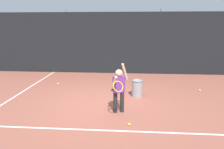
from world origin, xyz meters
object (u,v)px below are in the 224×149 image
(tennis_ball_0, at_px, (58,84))
(tennis_ball_3, at_px, (129,124))
(ball_hopper, at_px, (137,88))
(tennis_ball_1, at_px, (133,90))
(tennis_player, at_px, (119,87))
(tennis_ball_2, at_px, (200,90))

(tennis_ball_0, relative_size, tennis_ball_3, 1.00)
(ball_hopper, height_order, tennis_ball_1, ball_hopper)
(ball_hopper, height_order, tennis_ball_3, ball_hopper)
(tennis_player, bearing_deg, tennis_ball_0, 100.78)
(tennis_ball_0, relative_size, tennis_ball_2, 1.00)
(ball_hopper, bearing_deg, tennis_ball_2, 17.73)
(tennis_ball_0, bearing_deg, ball_hopper, -21.11)
(tennis_ball_2, height_order, tennis_ball_3, same)
(tennis_player, bearing_deg, tennis_ball_2, 2.14)
(ball_hopper, relative_size, tennis_ball_3, 8.52)
(ball_hopper, bearing_deg, tennis_ball_0, 158.89)
(tennis_ball_0, xyz_separation_m, tennis_ball_3, (2.87, -3.35, 0.00))
(tennis_ball_1, bearing_deg, tennis_player, -102.63)
(tennis_ball_1, relative_size, tennis_ball_3, 1.00)
(ball_hopper, distance_m, tennis_ball_0, 3.38)
(ball_hopper, bearing_deg, tennis_ball_1, 102.99)
(tennis_ball_0, xyz_separation_m, tennis_ball_2, (5.46, -0.47, 0.00))
(tennis_ball_1, distance_m, tennis_ball_3, 2.69)
(tennis_ball_0, height_order, tennis_ball_2, same)
(tennis_ball_1, relative_size, tennis_ball_2, 1.00)
(tennis_ball_0, bearing_deg, tennis_ball_2, -4.97)
(tennis_ball_0, bearing_deg, tennis_player, -45.00)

